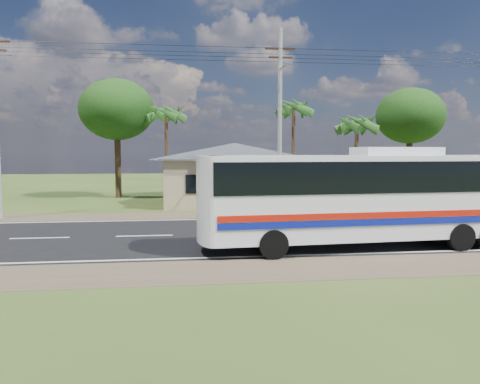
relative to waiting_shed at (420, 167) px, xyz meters
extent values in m
plane|color=#2F4418|center=(-13.00, -8.50, -2.73)|extent=(120.00, 120.00, 0.00)
cube|color=black|center=(-13.00, -8.50, -2.72)|extent=(120.00, 10.00, 0.02)
cube|color=brown|center=(-13.00, -2.00, -2.72)|extent=(120.00, 3.00, 0.01)
cube|color=brown|center=(-13.00, -15.00, -2.72)|extent=(120.00, 3.00, 0.01)
cube|color=silver|center=(-13.00, -3.80, -2.70)|extent=(120.00, 0.15, 0.01)
cube|color=silver|center=(-13.00, -13.20, -2.70)|extent=(120.00, 0.15, 0.01)
cube|color=silver|center=(-13.00, -8.50, -2.70)|extent=(120.00, 0.15, 0.01)
cube|color=tan|center=(-12.00, 4.50, -1.13)|extent=(10.00, 8.00, 3.20)
cube|color=#4C4F54|center=(-12.00, 4.50, 0.52)|extent=(10.60, 8.60, 0.10)
pyramid|color=#4C4F54|center=(-12.00, 4.50, 1.67)|extent=(12.40, 10.00, 1.20)
cube|color=black|center=(-15.00, 0.48, -1.03)|extent=(1.20, 0.08, 1.20)
cube|color=black|center=(-12.00, 0.48, -1.03)|extent=(1.20, 0.08, 1.20)
cube|color=black|center=(-9.00, 0.48, -1.03)|extent=(1.20, 0.08, 1.20)
cylinder|color=#3C2415|center=(-2.30, -1.80, -1.43)|extent=(0.16, 0.16, 2.60)
cylinder|color=#3C2415|center=(-2.30, 1.80, -1.43)|extent=(0.16, 0.16, 2.60)
cylinder|color=#3C2415|center=(2.30, -1.80, -1.43)|extent=(0.16, 0.16, 2.60)
cylinder|color=#3C2415|center=(2.30, 1.80, -1.43)|extent=(0.16, 0.16, 2.60)
cube|color=brown|center=(0.00, -1.10, 0.17)|extent=(5.20, 2.28, 0.90)
cube|color=brown|center=(0.00, 1.10, 0.17)|extent=(5.20, 2.28, 0.90)
cube|color=#3C2415|center=(0.00, 0.00, 0.52)|extent=(5.20, 0.12, 0.12)
cube|color=#9E9E99|center=(-1.00, -2.90, -2.28)|extent=(7.00, 0.30, 0.90)
cylinder|color=#9E9E99|center=(-10.00, -2.00, 2.77)|extent=(0.26, 0.26, 11.00)
cube|color=#3C2415|center=(-10.00, -2.00, 7.07)|extent=(1.80, 0.12, 0.12)
cube|color=#3C2415|center=(-10.00, -2.00, 6.57)|extent=(1.40, 0.10, 0.10)
cylinder|color=gray|center=(-10.00, -3.00, 5.87)|extent=(0.08, 2.00, 0.08)
cube|color=gray|center=(-10.00, -4.00, 5.87)|extent=(0.50, 0.18, 0.12)
cylinder|color=black|center=(-18.00, -2.00, 6.87)|extent=(16.00, 0.02, 0.02)
cylinder|color=black|center=(-2.50, -2.00, 6.87)|extent=(15.00, 0.02, 0.02)
cylinder|color=#47301E|center=(-3.50, 2.50, 0.27)|extent=(0.28, 0.28, 6.00)
cylinder|color=#47301E|center=(-7.00, 7.00, 1.02)|extent=(0.28, 0.28, 7.50)
cylinder|color=#47301E|center=(-17.00, 7.50, 0.77)|extent=(0.28, 0.28, 7.00)
cylinder|color=#47301E|center=(-21.00, 9.50, 0.25)|extent=(0.50, 0.50, 5.95)
ellipsoid|color=#17390F|center=(-21.00, 9.50, 4.42)|extent=(6.00, 6.00, 4.92)
cylinder|color=#47301E|center=(3.00, 7.50, 0.07)|extent=(0.50, 0.50, 5.60)
ellipsoid|color=#17390F|center=(3.00, 7.50, 3.99)|extent=(5.60, 5.60, 4.59)
cube|color=white|center=(-8.50, -12.08, -0.67)|extent=(12.80, 3.44, 3.17)
cube|color=black|center=(-8.50, -12.08, 0.12)|extent=(12.86, 3.51, 1.16)
cube|color=black|center=(-14.81, -12.49, -0.25)|extent=(0.28, 2.43, 1.90)
cube|color=#B2160A|center=(-8.41, -13.42, -1.25)|extent=(12.43, 0.84, 0.23)
cube|color=navy|center=(-8.41, -13.42, -1.52)|extent=(12.43, 0.84, 0.23)
cube|color=white|center=(-7.44, -12.02, 1.07)|extent=(3.27, 1.89, 0.32)
cylinder|color=black|center=(-12.63, -13.56, -2.20)|extent=(1.08, 0.44, 1.06)
cylinder|color=black|center=(-12.79, -11.14, -2.20)|extent=(1.08, 0.44, 1.06)
cylinder|color=black|center=(-5.26, -13.09, -2.20)|extent=(1.08, 0.44, 1.06)
cylinder|color=black|center=(-5.41, -10.67, -2.20)|extent=(1.08, 0.44, 1.06)
cylinder|color=black|center=(-4.15, -10.59, -2.20)|extent=(1.08, 0.44, 1.06)
imported|color=black|center=(-0.49, -1.92, -2.28)|extent=(1.78, 0.80, 0.90)
imported|color=navy|center=(-3.11, -2.12, -1.81)|extent=(0.75, 0.58, 1.84)
camera|label=1|loc=(-15.78, -29.55, 1.07)|focal=35.00mm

